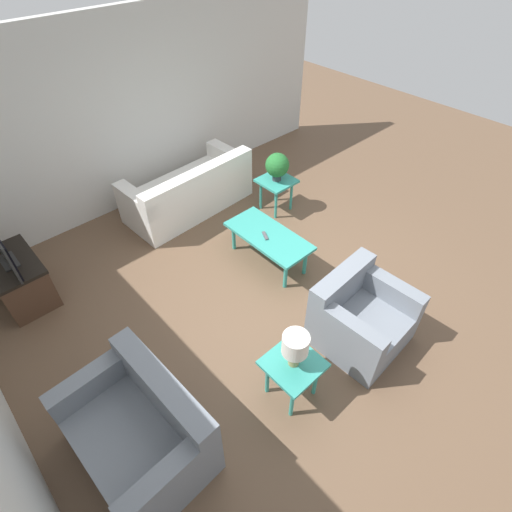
{
  "coord_description": "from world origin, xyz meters",
  "views": [
    {
      "loc": [
        -2.27,
        2.47,
        3.76
      ],
      "look_at": [
        0.26,
        0.14,
        0.55
      ],
      "focal_mm": 28.0,
      "sensor_mm": 36.0,
      "label": 1
    }
  ],
  "objects_px": {
    "coffee_table": "(269,238)",
    "side_table_plant": "(276,185)",
    "loveseat": "(141,430)",
    "side_table_lamp": "(293,368)",
    "armchair": "(359,318)",
    "tv_stand_chest": "(19,279)",
    "potted_plant": "(277,166)",
    "sofa": "(190,192)",
    "table_lamp": "(295,346)"
  },
  "relations": [
    {
      "from": "coffee_table",
      "to": "side_table_plant",
      "type": "height_order",
      "value": "side_table_plant"
    },
    {
      "from": "loveseat",
      "to": "side_table_lamp",
      "type": "height_order",
      "value": "loveseat"
    },
    {
      "from": "armchair",
      "to": "side_table_lamp",
      "type": "distance_m",
      "value": 1.04
    },
    {
      "from": "tv_stand_chest",
      "to": "potted_plant",
      "type": "height_order",
      "value": "potted_plant"
    },
    {
      "from": "armchair",
      "to": "tv_stand_chest",
      "type": "distance_m",
      "value": 4.0
    },
    {
      "from": "sofa",
      "to": "potted_plant",
      "type": "xyz_separation_m",
      "value": [
        -0.9,
        -0.98,
        0.46
      ]
    },
    {
      "from": "coffee_table",
      "to": "table_lamp",
      "type": "distance_m",
      "value": 1.98
    },
    {
      "from": "coffee_table",
      "to": "potted_plant",
      "type": "height_order",
      "value": "potted_plant"
    },
    {
      "from": "sofa",
      "to": "loveseat",
      "type": "xyz_separation_m",
      "value": [
        -2.71,
        2.45,
        0.01
      ]
    },
    {
      "from": "armchair",
      "to": "side_table_plant",
      "type": "xyz_separation_m",
      "value": [
        2.35,
        -1.06,
        0.11
      ]
    },
    {
      "from": "armchair",
      "to": "coffee_table",
      "type": "xyz_separation_m",
      "value": [
        1.57,
        -0.14,
        0.07
      ]
    },
    {
      "from": "table_lamp",
      "to": "potted_plant",
      "type": "bearing_deg",
      "value": -41.95
    },
    {
      "from": "sofa",
      "to": "potted_plant",
      "type": "height_order",
      "value": "potted_plant"
    },
    {
      "from": "side_table_plant",
      "to": "table_lamp",
      "type": "distance_m",
      "value": 3.14
    },
    {
      "from": "coffee_table",
      "to": "side_table_lamp",
      "type": "relative_size",
      "value": 2.24
    },
    {
      "from": "tv_stand_chest",
      "to": "table_lamp",
      "type": "distance_m",
      "value": 3.46
    },
    {
      "from": "tv_stand_chest",
      "to": "table_lamp",
      "type": "relative_size",
      "value": 2.21
    },
    {
      "from": "sofa",
      "to": "loveseat",
      "type": "height_order",
      "value": "loveseat"
    },
    {
      "from": "side_table_plant",
      "to": "loveseat",
      "type": "bearing_deg",
      "value": 117.88
    },
    {
      "from": "sofa",
      "to": "coffee_table",
      "type": "bearing_deg",
      "value": 89.25
    },
    {
      "from": "side_table_lamp",
      "to": "coffee_table",
      "type": "bearing_deg",
      "value": -37.21
    },
    {
      "from": "potted_plant",
      "to": "table_lamp",
      "type": "distance_m",
      "value": 3.12
    },
    {
      "from": "potted_plant",
      "to": "table_lamp",
      "type": "height_order",
      "value": "potted_plant"
    },
    {
      "from": "armchair",
      "to": "coffee_table",
      "type": "distance_m",
      "value": 1.57
    },
    {
      "from": "coffee_table",
      "to": "table_lamp",
      "type": "bearing_deg",
      "value": 142.79
    },
    {
      "from": "sofa",
      "to": "table_lamp",
      "type": "height_order",
      "value": "table_lamp"
    },
    {
      "from": "table_lamp",
      "to": "sofa",
      "type": "bearing_deg",
      "value": -19.04
    },
    {
      "from": "armchair",
      "to": "loveseat",
      "type": "height_order",
      "value": "same"
    },
    {
      "from": "coffee_table",
      "to": "tv_stand_chest",
      "type": "height_order",
      "value": "tv_stand_chest"
    },
    {
      "from": "coffee_table",
      "to": "potted_plant",
      "type": "xyz_separation_m",
      "value": [
        0.78,
        -0.91,
        0.37
      ]
    },
    {
      "from": "side_table_lamp",
      "to": "tv_stand_chest",
      "type": "distance_m",
      "value": 3.43
    },
    {
      "from": "loveseat",
      "to": "coffee_table",
      "type": "relative_size",
      "value": 1.1
    },
    {
      "from": "sofa",
      "to": "tv_stand_chest",
      "type": "distance_m",
      "value": 2.59
    },
    {
      "from": "armchair",
      "to": "tv_stand_chest",
      "type": "height_order",
      "value": "armchair"
    },
    {
      "from": "tv_stand_chest",
      "to": "side_table_lamp",
      "type": "bearing_deg",
      "value": -154.58
    },
    {
      "from": "tv_stand_chest",
      "to": "table_lamp",
      "type": "bearing_deg",
      "value": -154.58
    },
    {
      "from": "table_lamp",
      "to": "tv_stand_chest",
      "type": "bearing_deg",
      "value": 25.42
    },
    {
      "from": "armchair",
      "to": "side_table_plant",
      "type": "bearing_deg",
      "value": 63.39
    },
    {
      "from": "armchair",
      "to": "sofa",
      "type": "bearing_deg",
      "value": 86.22
    },
    {
      "from": "loveseat",
      "to": "tv_stand_chest",
      "type": "distance_m",
      "value": 2.59
    },
    {
      "from": "sofa",
      "to": "coffee_table",
      "type": "distance_m",
      "value": 1.68
    },
    {
      "from": "armchair",
      "to": "side_table_lamp",
      "type": "height_order",
      "value": "armchair"
    },
    {
      "from": "coffee_table",
      "to": "potted_plant",
      "type": "bearing_deg",
      "value": -49.61
    },
    {
      "from": "loveseat",
      "to": "side_table_lamp",
      "type": "bearing_deg",
      "value": 67.06
    },
    {
      "from": "sofa",
      "to": "coffee_table",
      "type": "xyz_separation_m",
      "value": [
        -1.68,
        -0.06,
        0.09
      ]
    },
    {
      "from": "loveseat",
      "to": "coffee_table",
      "type": "xyz_separation_m",
      "value": [
        1.04,
        -2.52,
        0.08
      ]
    },
    {
      "from": "sofa",
      "to": "side_table_lamp",
      "type": "relative_size",
      "value": 3.76
    },
    {
      "from": "coffee_table",
      "to": "loveseat",
      "type": "bearing_deg",
      "value": 112.39
    },
    {
      "from": "side_table_lamp",
      "to": "table_lamp",
      "type": "distance_m",
      "value": 0.36
    },
    {
      "from": "armchair",
      "to": "table_lamp",
      "type": "height_order",
      "value": "table_lamp"
    }
  ]
}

